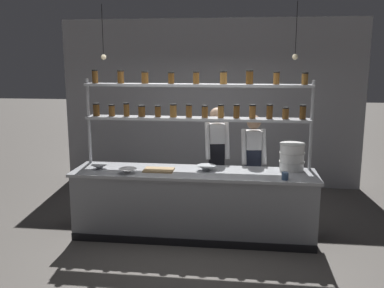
% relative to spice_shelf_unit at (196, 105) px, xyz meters
% --- Properties ---
extents(ground_plane, '(40.00, 40.00, 0.00)m').
position_rel_spice_shelf_unit_xyz_m(ground_plane, '(0.00, -0.33, -1.78)').
color(ground_plane, '#5B5651').
extents(back_wall, '(5.69, 0.12, 3.15)m').
position_rel_spice_shelf_unit_xyz_m(back_wall, '(0.00, 2.25, -0.20)').
color(back_wall, '#939399').
rests_on(back_wall, ground_plane).
extents(prep_counter, '(3.29, 0.76, 0.92)m').
position_rel_spice_shelf_unit_xyz_m(prep_counter, '(0.00, -0.33, -1.32)').
color(prep_counter, gray).
rests_on(prep_counter, ground_plane).
extents(spice_shelf_unit, '(3.17, 0.28, 2.26)m').
position_rel_spice_shelf_unit_xyz_m(spice_shelf_unit, '(0.00, 0.00, 0.00)').
color(spice_shelf_unit, '#ADAFB5').
rests_on(spice_shelf_unit, ground_plane).
extents(chef_left, '(0.40, 0.33, 1.71)m').
position_rel_spice_shelf_unit_xyz_m(chef_left, '(0.27, 0.37, -0.79)').
color(chef_left, black).
rests_on(chef_left, ground_plane).
extents(chef_center, '(0.39, 0.31, 1.61)m').
position_rel_spice_shelf_unit_xyz_m(chef_center, '(0.80, 0.31, -0.86)').
color(chef_center, black).
rests_on(chef_center, ground_plane).
extents(container_stack, '(0.34, 0.34, 0.37)m').
position_rel_spice_shelf_unit_xyz_m(container_stack, '(1.32, -0.10, -0.67)').
color(container_stack, white).
rests_on(container_stack, prep_counter).
extents(cutting_board, '(0.40, 0.26, 0.02)m').
position_rel_spice_shelf_unit_xyz_m(cutting_board, '(-0.47, -0.36, -0.85)').
color(cutting_board, '#A88456').
rests_on(cutting_board, prep_counter).
extents(prep_bowl_near_left, '(0.24, 0.24, 0.07)m').
position_rel_spice_shelf_unit_xyz_m(prep_bowl_near_left, '(-0.85, -0.55, -0.83)').
color(prep_bowl_near_left, white).
rests_on(prep_bowl_near_left, prep_counter).
extents(prep_bowl_center_front, '(0.22, 0.22, 0.06)m').
position_rel_spice_shelf_unit_xyz_m(prep_bowl_center_front, '(-1.30, -0.37, -0.83)').
color(prep_bowl_center_front, '#B2B7BC').
rests_on(prep_bowl_center_front, prep_counter).
extents(prep_bowl_center_back, '(0.26, 0.26, 0.07)m').
position_rel_spice_shelf_unit_xyz_m(prep_bowl_center_back, '(0.17, -0.27, -0.83)').
color(prep_bowl_center_back, '#B2B7BC').
rests_on(prep_bowl_center_back, prep_counter).
extents(serving_cup_front, '(0.08, 0.08, 0.10)m').
position_rel_spice_shelf_unit_xyz_m(serving_cup_front, '(1.19, -0.60, -0.81)').
color(serving_cup_front, '#334C70').
rests_on(serving_cup_front, prep_counter).
extents(pendant_light_row, '(2.54, 0.07, 0.71)m').
position_rel_spice_shelf_unit_xyz_m(pendant_light_row, '(0.04, -0.33, 0.69)').
color(pendant_light_row, black).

